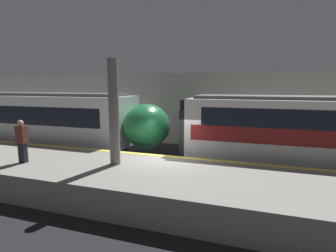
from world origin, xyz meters
The scene contains 6 objects.
ground_plane centered at (0.00, 0.00, 0.00)m, with size 120.00×120.00×0.00m, color black.
platform centered at (0.00, -2.04, 0.51)m, with size 40.00×4.08×1.04m.
station_rear_barrier centered at (0.00, 6.67, 2.41)m, with size 50.00×0.15×4.81m.
support_pillar_near centered at (-1.52, -1.78, 3.00)m, with size 0.38×0.38×3.94m.
train_modern centered at (-12.03, 2.29, 1.83)m, with size 21.86×3.01×3.56m.
person_waiting centered at (-5.00, -2.74, 1.91)m, with size 0.38×0.24×1.66m.
Camera 1 is at (3.46, -10.30, 3.98)m, focal length 28.00 mm.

